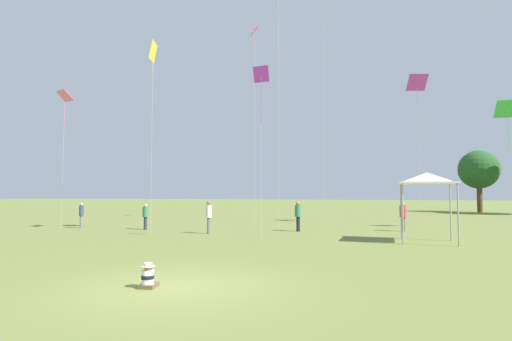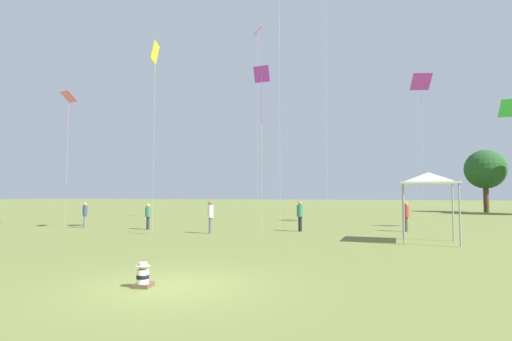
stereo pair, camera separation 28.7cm
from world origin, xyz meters
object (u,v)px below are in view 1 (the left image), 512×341
object	(u,v)px
kite_4	(65,100)
kite_8	(261,82)
kite_0	(255,38)
kite_1	(417,85)
person_standing_1	(298,214)
person_standing_0	(403,214)
kite_6	(153,56)
seated_toddler	(148,277)
distant_tree_1	(479,170)
kite_3	(508,111)
canopy_tent	(427,179)
person_standing_2	(209,214)
person_standing_4	(145,214)
person_standing_3	(81,213)

from	to	relation	value
kite_4	kite_8	size ratio (longest dim) A/B	1.13
kite_0	kite_1	size ratio (longest dim) A/B	1.45
person_standing_1	person_standing_0	bearing A→B (deg)	-31.56
kite_1	kite_4	distance (m)	25.55
kite_4	kite_6	bearing A→B (deg)	-134.89
seated_toddler	kite_8	bearing A→B (deg)	80.94
kite_0	distant_tree_1	world-z (taller)	kite_0
person_standing_0	kite_3	distance (m)	9.39
canopy_tent	person_standing_2	bearing A→B (deg)	173.94
kite_4	kite_8	distance (m)	15.75
kite_3	kite_0	bearing A→B (deg)	34.60
kite_4	distant_tree_1	bearing A→B (deg)	-76.20
person_standing_2	kite_0	xyz separation A→B (m)	(-0.26, 10.36, 14.06)
person_standing_4	kite_6	size ratio (longest dim) A/B	0.15
person_standing_1	canopy_tent	distance (m)	7.89
person_standing_3	seated_toddler	bearing A→B (deg)	139.84
person_standing_4	distant_tree_1	xyz separation A→B (m)	(26.44, 31.70, 4.21)
canopy_tent	distant_tree_1	world-z (taller)	distant_tree_1
seated_toddler	kite_1	xyz separation A→B (m)	(8.82, 23.58, 10.25)
canopy_tent	kite_8	bearing A→B (deg)	-165.89
kite_3	person_standing_1	bearing A→B (deg)	64.50
person_standing_1	distant_tree_1	bearing A→B (deg)	13.95
seated_toddler	person_standing_0	world-z (taller)	person_standing_0
person_standing_4	kite_8	xyz separation A→B (m)	(8.58, -4.32, 6.50)
kite_1	kite_8	xyz separation A→B (m)	(-8.52, -14.24, -3.06)
kite_6	canopy_tent	bearing A→B (deg)	116.64
seated_toddler	person_standing_1	world-z (taller)	person_standing_1
kite_1	kite_6	size ratio (longest dim) A/B	1.02
person_standing_0	person_standing_3	world-z (taller)	person_standing_0
person_standing_3	canopy_tent	world-z (taller)	canopy_tent
person_standing_2	kite_3	distance (m)	19.38
kite_1	kite_6	distance (m)	19.60
canopy_tent	kite_0	bearing A→B (deg)	134.74
kite_0	kite_6	size ratio (longest dim) A/B	1.48
seated_toddler	kite_8	distance (m)	11.79
kite_0	kite_1	bearing A→B (deg)	113.67
kite_0	kite_6	bearing A→B (deg)	4.43
person_standing_0	kite_1	bearing A→B (deg)	13.98
person_standing_1	person_standing_3	distance (m)	14.11
person_standing_3	kite_0	world-z (taller)	kite_0
person_standing_2	canopy_tent	world-z (taller)	canopy_tent
person_standing_2	kite_1	size ratio (longest dim) A/B	0.16
kite_1	person_standing_1	bearing A→B (deg)	78.74
kite_0	kite_6	xyz separation A→B (m)	(-3.02, -10.96, -4.98)
kite_8	distant_tree_1	bearing A→B (deg)	-67.11
kite_3	distant_tree_1	bearing A→B (deg)	-54.10
kite_1	kite_6	world-z (taller)	kite_1
seated_toddler	person_standing_3	xyz separation A→B (m)	(-13.00, 13.67, 0.74)
canopy_tent	seated_toddler	bearing A→B (deg)	-124.32
person_standing_0	kite_1	xyz separation A→B (m)	(1.78, 6.89, 9.49)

